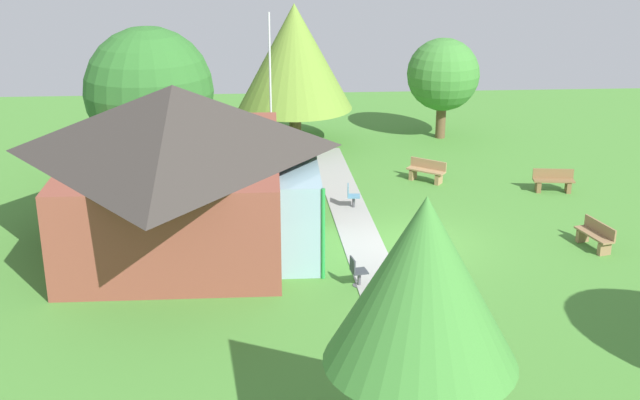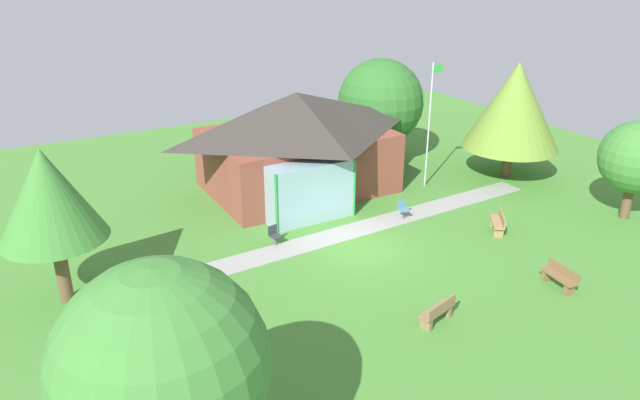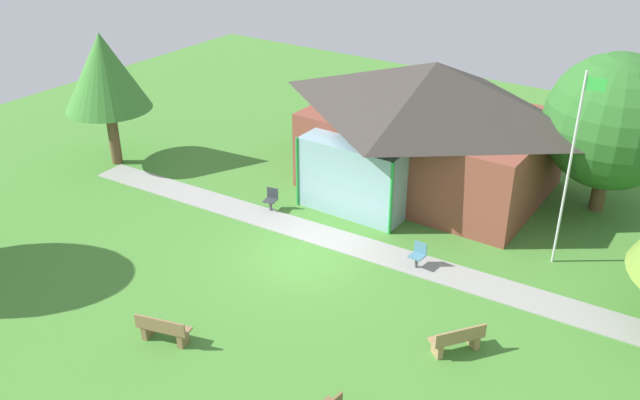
{
  "view_description": "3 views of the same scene",
  "coord_description": "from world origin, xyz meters",
  "px_view_note": "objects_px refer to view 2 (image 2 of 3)",
  "views": [
    {
      "loc": [
        -23.99,
        4.39,
        10.24
      ],
      "look_at": [
        0.8,
        2.85,
        1.24
      ],
      "focal_mm": 46.57,
      "sensor_mm": 36.0,
      "label": 1
    },
    {
      "loc": [
        -12.08,
        -17.91,
        11.24
      ],
      "look_at": [
        -0.63,
        2.29,
        1.47
      ],
      "focal_mm": 33.0,
      "sensor_mm": 36.0,
      "label": 2
    },
    {
      "loc": [
        11.12,
        -15.57,
        12.01
      ],
      "look_at": [
        -0.87,
        2.22,
        0.94
      ],
      "focal_mm": 38.35,
      "sensor_mm": 36.0,
      "label": 3
    }
  ],
  "objects_px": {
    "flagpole": "(430,120)",
    "tree_east_hedge": "(514,106)",
    "bench_front_right": "(560,277)",
    "tree_far_east": "(637,158)",
    "bench_front_center": "(438,312)",
    "tree_behind_pavilion_right": "(380,102)",
    "patio_chair_west": "(275,236)",
    "patio_chair_lawn_spare": "(403,210)",
    "bench_mid_right": "(498,223)",
    "tree_lawn_corner": "(162,367)",
    "tree_west_hedge": "(48,196)",
    "pavilion": "(298,141)"
  },
  "relations": [
    {
      "from": "flagpole",
      "to": "tree_east_hedge",
      "type": "height_order",
      "value": "flagpole"
    },
    {
      "from": "bench_front_right",
      "to": "tree_far_east",
      "type": "bearing_deg",
      "value": -63.68
    },
    {
      "from": "bench_front_center",
      "to": "tree_behind_pavilion_right",
      "type": "bearing_deg",
      "value": 46.69
    },
    {
      "from": "flagpole",
      "to": "patio_chair_west",
      "type": "height_order",
      "value": "flagpole"
    },
    {
      "from": "flagpole",
      "to": "patio_chair_lawn_spare",
      "type": "height_order",
      "value": "flagpole"
    },
    {
      "from": "bench_mid_right",
      "to": "patio_chair_lawn_spare",
      "type": "relative_size",
      "value": 1.7
    },
    {
      "from": "tree_lawn_corner",
      "to": "tree_west_hedge",
      "type": "height_order",
      "value": "tree_lawn_corner"
    },
    {
      "from": "bench_front_right",
      "to": "pavilion",
      "type": "bearing_deg",
      "value": 22.7
    },
    {
      "from": "pavilion",
      "to": "bench_front_center",
      "type": "bearing_deg",
      "value": -96.85
    },
    {
      "from": "tree_lawn_corner",
      "to": "tree_far_east",
      "type": "distance_m",
      "value": 23.06
    },
    {
      "from": "patio_chair_lawn_spare",
      "to": "tree_lawn_corner",
      "type": "relative_size",
      "value": 0.14
    },
    {
      "from": "bench_mid_right",
      "to": "tree_lawn_corner",
      "type": "height_order",
      "value": "tree_lawn_corner"
    },
    {
      "from": "patio_chair_lawn_spare",
      "to": "tree_behind_pavilion_right",
      "type": "bearing_deg",
      "value": -112.21
    },
    {
      "from": "bench_mid_right",
      "to": "tree_east_hedge",
      "type": "relative_size",
      "value": 0.24
    },
    {
      "from": "tree_behind_pavilion_right",
      "to": "tree_far_east",
      "type": "height_order",
      "value": "tree_behind_pavilion_right"
    },
    {
      "from": "bench_front_right",
      "to": "patio_chair_lawn_spare",
      "type": "xyz_separation_m",
      "value": [
        -1.28,
        7.65,
        0.01
      ]
    },
    {
      "from": "pavilion",
      "to": "tree_lawn_corner",
      "type": "height_order",
      "value": "tree_lawn_corner"
    },
    {
      "from": "bench_mid_right",
      "to": "tree_far_east",
      "type": "distance_m",
      "value": 6.9
    },
    {
      "from": "flagpole",
      "to": "tree_east_hedge",
      "type": "bearing_deg",
      "value": -12.86
    },
    {
      "from": "flagpole",
      "to": "tree_lawn_corner",
      "type": "distance_m",
      "value": 21.32
    },
    {
      "from": "patio_chair_west",
      "to": "tree_west_hedge",
      "type": "bearing_deg",
      "value": -10.07
    },
    {
      "from": "patio_chair_lawn_spare",
      "to": "tree_lawn_corner",
      "type": "height_order",
      "value": "tree_lawn_corner"
    },
    {
      "from": "bench_mid_right",
      "to": "tree_far_east",
      "type": "relative_size",
      "value": 0.32
    },
    {
      "from": "bench_mid_right",
      "to": "patio_chair_west",
      "type": "height_order",
      "value": "patio_chair_west"
    },
    {
      "from": "patio_chair_lawn_spare",
      "to": "tree_east_hedge",
      "type": "xyz_separation_m",
      "value": [
        8.24,
        1.7,
        3.48
      ]
    },
    {
      "from": "bench_front_right",
      "to": "tree_far_east",
      "type": "xyz_separation_m",
      "value": [
        7.66,
        2.71,
        2.49
      ]
    },
    {
      "from": "bench_front_center",
      "to": "patio_chair_west",
      "type": "distance_m",
      "value": 8.01
    },
    {
      "from": "flagpole",
      "to": "bench_front_right",
      "type": "height_order",
      "value": "flagpole"
    },
    {
      "from": "bench_front_right",
      "to": "tree_behind_pavilion_right",
      "type": "xyz_separation_m",
      "value": [
        2.45,
        14.99,
        3.06
      ]
    },
    {
      "from": "bench_front_right",
      "to": "tree_east_hedge",
      "type": "relative_size",
      "value": 0.25
    },
    {
      "from": "patio_chair_lawn_spare",
      "to": "tree_far_east",
      "type": "xyz_separation_m",
      "value": [
        8.94,
        -4.94,
        2.48
      ]
    },
    {
      "from": "patio_chair_west",
      "to": "tree_east_hedge",
      "type": "distance_m",
      "value": 14.98
    },
    {
      "from": "bench_front_right",
      "to": "tree_lawn_corner",
      "type": "bearing_deg",
      "value": 105.71
    },
    {
      "from": "patio_chair_lawn_spare",
      "to": "bench_front_center",
      "type": "bearing_deg",
      "value": 65.52
    },
    {
      "from": "tree_far_east",
      "to": "patio_chair_lawn_spare",
      "type": "bearing_deg",
      "value": 151.06
    },
    {
      "from": "bench_mid_right",
      "to": "tree_east_hedge",
      "type": "bearing_deg",
      "value": -11.63
    },
    {
      "from": "bench_front_center",
      "to": "tree_lawn_corner",
      "type": "distance_m",
      "value": 10.5
    },
    {
      "from": "tree_lawn_corner",
      "to": "tree_west_hedge",
      "type": "distance_m",
      "value": 10.24
    },
    {
      "from": "patio_chair_lawn_spare",
      "to": "tree_behind_pavilion_right",
      "type": "relative_size",
      "value": 0.15
    },
    {
      "from": "pavilion",
      "to": "bench_front_center",
      "type": "height_order",
      "value": "pavilion"
    },
    {
      "from": "bench_front_right",
      "to": "bench_front_center",
      "type": "distance_m",
      "value": 5.33
    },
    {
      "from": "bench_front_center",
      "to": "tree_east_hedge",
      "type": "relative_size",
      "value": 0.25
    },
    {
      "from": "tree_west_hedge",
      "to": "pavilion",
      "type": "bearing_deg",
      "value": 24.26
    },
    {
      "from": "bench_front_right",
      "to": "tree_lawn_corner",
      "type": "height_order",
      "value": "tree_lawn_corner"
    },
    {
      "from": "bench_front_center",
      "to": "patio_chair_west",
      "type": "bearing_deg",
      "value": 90.99
    },
    {
      "from": "tree_lawn_corner",
      "to": "tree_west_hedge",
      "type": "xyz_separation_m",
      "value": [
        -0.88,
        10.2,
        0.09
      ]
    },
    {
      "from": "tree_east_hedge",
      "to": "tree_west_hedge",
      "type": "bearing_deg",
      "value": -176.26
    },
    {
      "from": "tree_far_east",
      "to": "patio_chair_west",
      "type": "bearing_deg",
      "value": 160.41
    },
    {
      "from": "tree_west_hedge",
      "to": "tree_far_east",
      "type": "distance_m",
      "value": 23.94
    },
    {
      "from": "bench_mid_right",
      "to": "patio_chair_west",
      "type": "distance_m",
      "value": 9.73
    }
  ]
}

